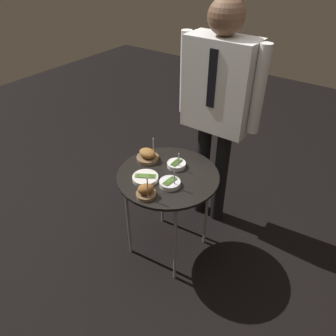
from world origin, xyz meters
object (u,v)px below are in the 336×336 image
Objects in this scene: bowl_asparagus_back_right at (145,178)px; waiter_figure at (219,96)px; bowl_asparagus_mid_left at (176,164)px; serving_cart at (168,181)px; bowl_asparagus_back_left at (170,183)px; bowl_roast_front_left at (148,155)px; bowl_roast_front_center at (146,191)px.

bowl_asparagus_back_right is 0.73m from waiter_figure.
bowl_asparagus_back_right is 0.10× the size of waiter_figure.
bowl_asparagus_back_right is (-0.08, -0.23, -0.00)m from bowl_asparagus_mid_left.
serving_cart is 4.64× the size of bowl_asparagus_back_left.
serving_cart is 4.02× the size of bowl_roast_front_left.
bowl_roast_front_left is at bearing 154.01° from bowl_asparagus_back_left.
bowl_asparagus_mid_left is 0.21m from bowl_roast_front_left.
bowl_asparagus_back_right is at bearing 130.66° from bowl_roast_front_center.
bowl_roast_front_left is at bearing -166.68° from bowl_asparagus_mid_left.
serving_cart is 0.12m from bowl_asparagus_mid_left.
bowl_roast_front_left reaches higher than bowl_asparagus_back_right.
waiter_figure is (0.26, 0.45, 0.33)m from bowl_roast_front_left.
bowl_roast_front_center is at bearing -92.53° from waiter_figure.
bowl_asparagus_back_left is at bearing -48.28° from serving_cart.
bowl_asparagus_back_left is at bearing 71.43° from bowl_roast_front_center.
bowl_roast_front_center is at bearing -52.68° from bowl_roast_front_left.
bowl_asparagus_back_right is at bearing -108.55° from bowl_asparagus_mid_left.
waiter_figure is (-0.02, 0.58, 0.35)m from bowl_asparagus_back_left.
waiter_figure is at bearing 84.06° from serving_cart.
bowl_asparagus_mid_left is 0.79× the size of bowl_roast_front_center.
bowl_roast_front_center is (-0.05, -0.16, 0.02)m from bowl_asparagus_back_left.
bowl_roast_front_left reaches higher than bowl_asparagus_mid_left.
bowl_asparagus_mid_left is 0.35m from bowl_roast_front_center.
bowl_roast_front_center reaches higher than serving_cart.
bowl_roast_front_center is at bearing -49.34° from bowl_asparagus_back_right.
bowl_asparagus_back_left reaches higher than bowl_asparagus_back_right.
bowl_asparagus_back_right is (-0.08, -0.12, 0.06)m from serving_cart.
serving_cart is 0.16m from bowl_asparagus_back_right.
serving_cart is 0.65m from waiter_figure.
bowl_asparagus_mid_left reaches higher than bowl_asparagus_back_right.
serving_cart is 0.13m from bowl_asparagus_back_left.
serving_cart is 4.17× the size of bowl_asparagus_back_right.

